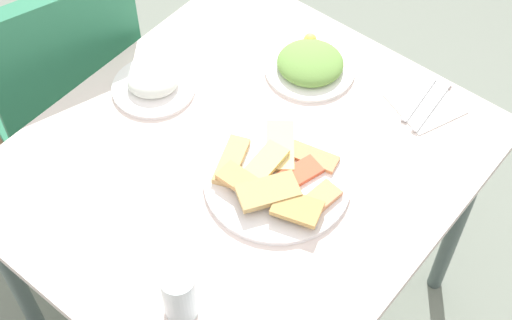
# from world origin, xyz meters

# --- Properties ---
(ground_plane) EXTENTS (6.00, 6.00, 0.00)m
(ground_plane) POSITION_xyz_m (0.00, 0.00, 0.00)
(ground_plane) COLOR gray
(dining_table) EXTENTS (1.01, 0.90, 0.75)m
(dining_table) POSITION_xyz_m (0.00, 0.00, 0.66)
(dining_table) COLOR silver
(dining_table) RESTS_ON ground_plane
(dining_chair) EXTENTS (0.53, 0.53, 0.93)m
(dining_chair) POSITION_xyz_m (0.01, 0.66, 0.53)
(dining_chair) COLOR #297651
(dining_chair) RESTS_ON ground_plane
(pide_platter) EXTENTS (0.32, 0.32, 0.04)m
(pide_platter) POSITION_xyz_m (0.00, -0.10, 0.76)
(pide_platter) COLOR white
(pide_platter) RESTS_ON dining_table
(salad_plate_greens) EXTENTS (0.20, 0.20, 0.05)m
(salad_plate_greens) POSITION_xyz_m (0.03, 0.30, 0.77)
(salad_plate_greens) COLOR white
(salad_plate_greens) RESTS_ON dining_table
(salad_plate_rice) EXTENTS (0.22, 0.22, 0.05)m
(salad_plate_rice) POSITION_xyz_m (0.32, 0.05, 0.77)
(salad_plate_rice) COLOR white
(salad_plate_rice) RESTS_ON dining_table
(soda_can) EXTENTS (0.09, 0.09, 0.12)m
(soda_can) POSITION_xyz_m (-0.35, -0.15, 0.81)
(soda_can) COLOR silver
(soda_can) RESTS_ON dining_table
(paper_napkin) EXTENTS (0.19, 0.19, 0.00)m
(paper_napkin) POSITION_xyz_m (0.40, -0.23, 0.75)
(paper_napkin) COLOR white
(paper_napkin) RESTS_ON dining_table
(fork) EXTENTS (0.19, 0.03, 0.00)m
(fork) POSITION_xyz_m (0.40, -0.25, 0.75)
(fork) COLOR silver
(fork) RESTS_ON paper_napkin
(spoon) EXTENTS (0.16, 0.03, 0.00)m
(spoon) POSITION_xyz_m (0.40, -0.21, 0.75)
(spoon) COLOR silver
(spoon) RESTS_ON paper_napkin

